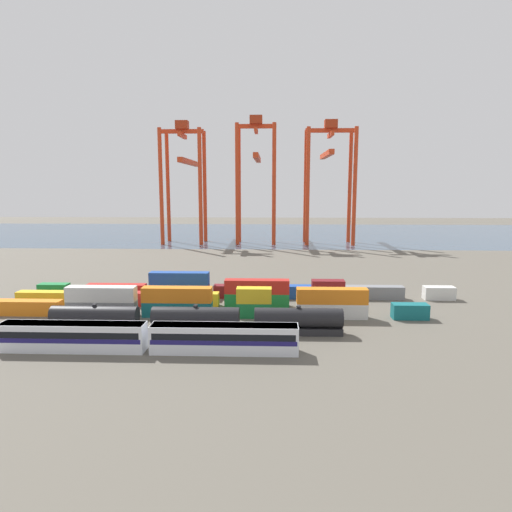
{
  "coord_description": "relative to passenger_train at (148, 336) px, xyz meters",
  "views": [
    {
      "loc": [
        16.0,
        -80.36,
        22.43
      ],
      "look_at": [
        12.52,
        15.67,
        7.59
      ],
      "focal_mm": 31.57,
      "sensor_mm": 36.0,
      "label": 1
    }
  ],
  "objects": [
    {
      "name": "shipping_container_24",
      "position": [
        50.49,
        30.79,
        -0.84
      ],
      "size": [
        6.04,
        2.44,
        2.6
      ],
      "primitive_type": "cube",
      "color": "silver",
      "rests_on": "ground_plane"
    },
    {
      "name": "shipping_container_18",
      "position": [
        -15.13,
        30.79,
        -0.84
      ],
      "size": [
        12.1,
        2.44,
        2.6
      ],
      "primitive_type": "cube",
      "color": "#AD211C",
      "rests_on": "ground_plane"
    },
    {
      "name": "shipping_container_13",
      "position": [
        14.1,
        23.91,
        -0.84
      ],
      "size": [
        12.1,
        2.44,
        2.6
      ],
      "primitive_type": "cube",
      "color": "#197538",
      "rests_on": "ground_plane"
    },
    {
      "name": "shipping_container_22",
      "position": [
        24.24,
        30.79,
        -0.84
      ],
      "size": [
        12.1,
        2.44,
        2.6
      ],
      "primitive_type": "cube",
      "color": "#1C4299",
      "rests_on": "ground_plane"
    },
    {
      "name": "shipping_container_14",
      "position": [
        14.1,
        23.91,
        1.76
      ],
      "size": [
        12.1,
        2.44,
        2.6
      ],
      "primitive_type": "cube",
      "color": "#AD211C",
      "rests_on": "shipping_container_13"
    },
    {
      "name": "gantry_crane_central",
      "position": [
        10.44,
        123.39,
        27.37
      ],
      "size": [
        15.73,
        38.91,
        49.49
      ],
      "color": "red",
      "rests_on": "ground_plane"
    },
    {
      "name": "shipping_container_11",
      "position": [
        -12.49,
        23.91,
        -0.84
      ],
      "size": [
        12.1,
        2.44,
        2.6
      ],
      "primitive_type": "cube",
      "color": "#AD211C",
      "rests_on": "ground_plane"
    },
    {
      "name": "shipping_container_7",
      "position": [
        27.22,
        17.03,
        -0.84
      ],
      "size": [
        12.1,
        2.44,
        2.6
      ],
      "primitive_type": "cube",
      "color": "silver",
      "rests_on": "ground_plane"
    },
    {
      "name": "ground_plane",
      "position": [
        0.92,
        61.77,
        -2.14
      ],
      "size": [
        420.0,
        420.0,
        0.0
      ],
      "primitive_type": "plane",
      "color": "#5B564C"
    },
    {
      "name": "shipping_container_20",
      "position": [
        -2.0,
        30.79,
        1.76
      ],
      "size": [
        12.1,
        2.44,
        2.6
      ],
      "primitive_type": "cube",
      "color": "#1C4299",
      "rests_on": "shipping_container_19"
    },
    {
      "name": "shipping_container_10",
      "position": [
        -25.79,
        23.91,
        -0.84
      ],
      "size": [
        12.1,
        2.44,
        2.6
      ],
      "primitive_type": "cube",
      "color": "gold",
      "rests_on": "ground_plane"
    },
    {
      "name": "shipping_container_16",
      "position": [
        27.4,
        23.91,
        1.76
      ],
      "size": [
        6.04,
        2.44,
        2.6
      ],
      "primitive_type": "cube",
      "color": "maroon",
      "rests_on": "shipping_container_15"
    },
    {
      "name": "passenger_train",
      "position": [
        0.0,
        0.0,
        0.0
      ],
      "size": [
        41.03,
        3.14,
        3.9
      ],
      "color": "silver",
      "rests_on": "ground_plane"
    },
    {
      "name": "shipping_container_19",
      "position": [
        -2.0,
        30.79,
        -0.84
      ],
      "size": [
        12.1,
        2.44,
        2.6
      ],
      "primitive_type": "cube",
      "color": "maroon",
      "rests_on": "ground_plane"
    },
    {
      "name": "shipping_container_12",
      "position": [
        0.8,
        23.91,
        -0.84
      ],
      "size": [
        12.1,
        2.44,
        2.6
      ],
      "primitive_type": "cube",
      "color": "gold",
      "rests_on": "ground_plane"
    },
    {
      "name": "shipping_container_15",
      "position": [
        27.4,
        23.91,
        -0.84
      ],
      "size": [
        6.04,
        2.44,
        2.6
      ],
      "primitive_type": "cube",
      "color": "gold",
      "rests_on": "ground_plane"
    },
    {
      "name": "shipping_container_2",
      "position": [
        -12.93,
        17.03,
        1.76
      ],
      "size": [
        12.1,
        2.44,
        2.6
      ],
      "primitive_type": "cube",
      "color": "silver",
      "rests_on": "shipping_container_1"
    },
    {
      "name": "shipping_container_6",
      "position": [
        13.84,
        17.03,
        1.76
      ],
      "size": [
        6.04,
        2.44,
        2.6
      ],
      "primitive_type": "cube",
      "color": "gold",
      "rests_on": "shipping_container_5"
    },
    {
      "name": "gantry_crane_west",
      "position": [
        -18.3,
        123.76,
        26.49
      ],
      "size": [
        16.74,
        41.56,
        47.69
      ],
      "color": "red",
      "rests_on": "ground_plane"
    },
    {
      "name": "freight_tank_row",
      "position": [
        5.17,
        8.24,
        -0.04
      ],
      "size": [
        45.14,
        2.96,
        4.42
      ],
      "color": "#232326",
      "rests_on": "ground_plane"
    },
    {
      "name": "shipping_container_3",
      "position": [
        0.45,
        17.03,
        -0.84
      ],
      "size": [
        12.1,
        2.44,
        2.6
      ],
      "primitive_type": "cube",
      "color": "#146066",
      "rests_on": "ground_plane"
    },
    {
      "name": "shipping_container_5",
      "position": [
        13.84,
        17.03,
        -0.84
      ],
      "size": [
        6.04,
        2.44,
        2.6
      ],
      "primitive_type": "cube",
      "color": "#197538",
      "rests_on": "ground_plane"
    },
    {
      "name": "shipping_container_4",
      "position": [
        0.45,
        17.03,
        1.76
      ],
      "size": [
        12.1,
        2.44,
        2.6
      ],
      "primitive_type": "cube",
      "color": "orange",
      "rests_on": "shipping_container_3"
    },
    {
      "name": "shipping_container_1",
      "position": [
        -12.93,
        17.03,
        -0.84
      ],
      "size": [
        12.1,
        2.44,
        2.6
      ],
      "primitive_type": "cube",
      "color": "slate",
      "rests_on": "ground_plane"
    },
    {
      "name": "shipping_container_9",
      "position": [
        40.61,
        17.03,
        -0.84
      ],
      "size": [
        6.04,
        2.44,
        2.6
      ],
      "primitive_type": "cube",
      "color": "#146066",
      "rests_on": "ground_plane"
    },
    {
      "name": "shipping_container_8",
      "position": [
        27.22,
        17.03,
        1.76
      ],
      "size": [
        12.1,
        2.44,
        2.6
      ],
      "primitive_type": "cube",
      "color": "orange",
      "rests_on": "shipping_container_7"
    },
    {
      "name": "harbour_water",
      "position": [
        0.92,
        157.13,
        -2.14
      ],
      "size": [
        400.0,
        110.0,
        0.01
      ],
      "primitive_type": "cube",
      "color": "#384C60",
      "rests_on": "ground_plane"
    },
    {
      "name": "shipping_container_21",
      "position": [
        11.12,
        30.79,
        -0.84
      ],
      "size": [
        12.1,
        2.44,
        2.6
      ],
      "primitive_type": "cube",
      "color": "maroon",
      "rests_on": "ground_plane"
    },
    {
      "name": "shipping_container_0",
      "position": [
        -26.31,
        17.03,
        -0.84
      ],
      "size": [
        12.1,
        2.44,
        2.6
      ],
      "primitive_type": "cube",
      "color": "orange",
      "rests_on": "ground_plane"
    },
    {
      "name": "shipping_container_17",
      "position": [
        -28.25,
        30.79,
        -0.84
      ],
      "size": [
        6.04,
        2.44,
        2.6
      ],
      "primitive_type": "cube",
      "color": "#197538",
      "rests_on": "ground_plane"
    },
    {
      "name": "gantry_crane_east",
      "position": [
        39.18,
        122.69,
        27.02
      ],
      "size": [
        19.37,
        34.87,
        47.79
      ],
      "color": "red",
      "rests_on": "ground_plane"
    },
    {
      "name": "shipping_container_23",
      "position": [
        37.37,
        30.79,
        -0.84
      ],
      "size": [
        12.1,
        2.44,
        2.6
      ],
      "primitive_type": "cube",
      "color": "slate",
      "rests_on": "ground_plane"
    }
  ]
}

